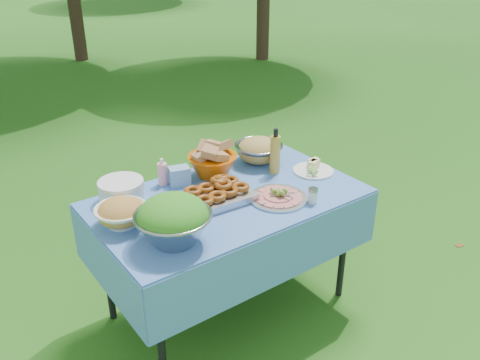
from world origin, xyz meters
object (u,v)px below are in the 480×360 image
Objects in this scene: bread_bowl at (212,160)px; pasta_bowl_steel at (259,150)px; charcuterie_platter at (278,193)px; salad_bowl at (173,220)px; plate_stack at (122,191)px; picnic_table at (229,254)px; oil_bottle at (275,151)px.

pasta_bowl_steel is (0.34, -0.00, -0.02)m from bread_bowl.
charcuterie_platter is (-0.22, -0.45, -0.04)m from pasta_bowl_steel.
salad_bowl reaches higher than pasta_bowl_steel.
pasta_bowl_steel is at bearing -1.67° from plate_stack.
picnic_table is 5.24× the size of oil_bottle.
bread_bowl reaches higher than pasta_bowl_steel.
pasta_bowl_steel is at bearing 29.05° from salad_bowl.
bread_bowl is (0.54, 0.49, -0.02)m from salad_bowl.
bread_bowl is 0.38m from oil_bottle.
bread_bowl is 0.91× the size of charcuterie_platter.
oil_bottle is at bearing -13.20° from plate_stack.
bread_bowl reaches higher than picnic_table.
pasta_bowl_steel reaches higher than charcuterie_platter.
picnic_table is 0.72m from plate_stack.
pasta_bowl_steel is (0.88, 0.49, -0.04)m from salad_bowl.
oil_bottle reaches higher than picnic_table.
picnic_table is at bearing -106.02° from bread_bowl.
oil_bottle is at bearing 12.53° from picnic_table.
oil_bottle reaches higher than salad_bowl.
plate_stack is at bearing 93.36° from salad_bowl.
picnic_table is 4.04× the size of salad_bowl.
pasta_bowl_steel reaches higher than plate_stack.
plate_stack is 0.57m from bread_bowl.
oil_bottle is (0.40, 0.09, 0.52)m from picnic_table.
picnic_table is 4.93× the size of pasta_bowl_steel.
picnic_table is 0.66m from oil_bottle.
salad_bowl is 1.24× the size of bread_bowl.
salad_bowl is at bearing -154.61° from picnic_table.
pasta_bowl_steel is (0.42, 0.27, 0.46)m from picnic_table.
pasta_bowl_steel is at bearing 64.34° from charcuterie_platter.
salad_bowl is 1.13× the size of charcuterie_platter.
plate_stack is 0.92m from oil_bottle.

